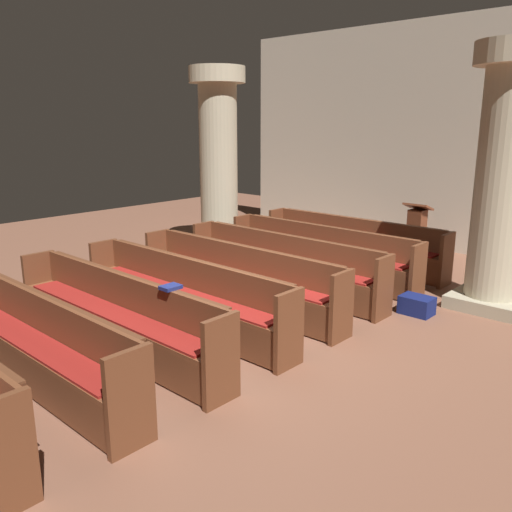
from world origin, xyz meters
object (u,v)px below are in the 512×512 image
(pillar_far_side, at_px, (218,159))
(lectern, at_px, (416,236))
(pew_row_5, at_px, (115,312))
(pew_row_4, at_px, (182,292))
(pillar_aisle_side, at_px, (504,176))
(pew_row_3, at_px, (237,276))
(pew_row_1, at_px, (320,251))
(kneeler_box_navy, at_px, (417,305))
(pew_row_2, at_px, (282,262))
(pew_row_0, at_px, (352,241))
(pew_row_6, at_px, (30,337))
(hymn_book, at_px, (171,287))

(pillar_far_side, height_order, lectern, pillar_far_side)
(pew_row_5, bearing_deg, pillar_far_side, 122.14)
(pew_row_4, bearing_deg, pew_row_5, -90.00)
(pillar_aisle_side, relative_size, pillar_far_side, 1.00)
(pew_row_3, relative_size, pillar_far_side, 1.00)
(pillar_far_side, bearing_deg, pillar_aisle_side, 3.12)
(pew_row_3, height_order, lectern, lectern)
(pew_row_1, xyz_separation_m, pillar_far_side, (-2.59, 0.18, 1.38))
(pew_row_3, bearing_deg, kneeler_box_navy, 36.15)
(pew_row_2, distance_m, lectern, 3.32)
(pew_row_1, bearing_deg, pillar_far_side, 176.07)
(pew_row_0, bearing_deg, pew_row_3, -90.00)
(lectern, distance_m, kneeler_box_navy, 3.14)
(pew_row_3, height_order, pillar_aisle_side, pillar_aisle_side)
(pew_row_6, bearing_deg, pew_row_5, 90.00)
(pew_row_2, bearing_deg, pew_row_1, 90.00)
(pew_row_1, relative_size, hymn_book, 17.40)
(pew_row_3, relative_size, pillar_aisle_side, 1.00)
(lectern, bearing_deg, kneeler_box_navy, -63.23)
(hymn_book, bearing_deg, pillar_aisle_side, 66.23)
(pew_row_3, xyz_separation_m, pew_row_6, (0.00, -2.96, 0.00))
(pillar_aisle_side, bearing_deg, pew_row_0, 168.79)
(pew_row_0, xyz_separation_m, pew_row_1, (0.00, -0.99, 0.00))
(pillar_far_side, xyz_separation_m, kneeler_box_navy, (4.59, -0.69, -1.72))
(pillar_aisle_side, distance_m, hymn_book, 4.70)
(pew_row_2, distance_m, pew_row_3, 0.99)
(pew_row_2, relative_size, hymn_book, 17.40)
(pew_row_4, bearing_deg, hymn_book, -45.26)
(pillar_far_side, bearing_deg, hymn_book, -49.33)
(pew_row_1, height_order, pillar_aisle_side, pillar_aisle_side)
(pew_row_0, xyz_separation_m, pillar_aisle_side, (2.64, -0.52, 1.38))
(pew_row_6, distance_m, pillar_far_side, 5.89)
(pillar_far_side, bearing_deg, pew_row_3, -39.70)
(pillar_aisle_side, distance_m, pillar_far_side, 5.23)
(pillar_aisle_side, bearing_deg, pillar_far_side, -176.88)
(pew_row_3, height_order, hymn_book, hymn_book)
(pew_row_2, distance_m, pillar_far_side, 3.16)
(pew_row_4, bearing_deg, pew_row_0, 90.00)
(pew_row_1, height_order, lectern, lectern)
(pew_row_3, xyz_separation_m, pew_row_4, (0.00, -0.99, 0.00))
(pew_row_5, height_order, lectern, lectern)
(pew_row_3, relative_size, pew_row_6, 1.00)
(pew_row_2, bearing_deg, pew_row_3, -90.00)
(pillar_aisle_side, height_order, kneeler_box_navy, pillar_aisle_side)
(hymn_book, bearing_deg, pew_row_5, -166.09)
(pew_row_4, bearing_deg, lectern, 83.50)
(pew_row_0, relative_size, pillar_aisle_side, 1.00)
(lectern, relative_size, kneeler_box_navy, 2.52)
(pew_row_4, bearing_deg, pew_row_6, -90.00)
(pew_row_5, relative_size, lectern, 3.29)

